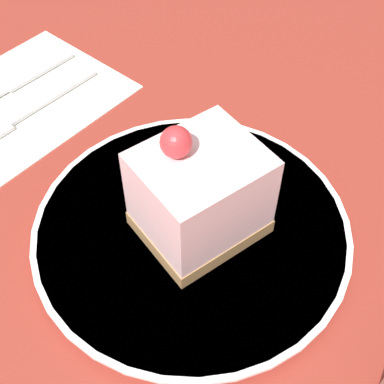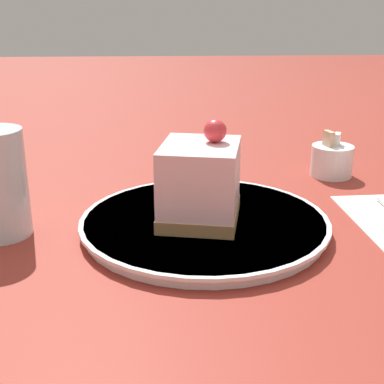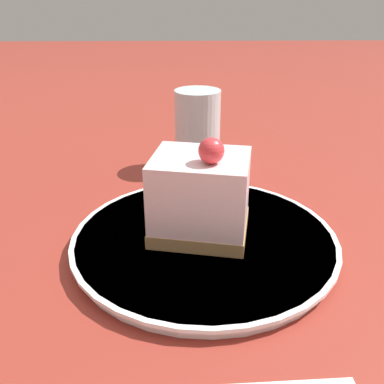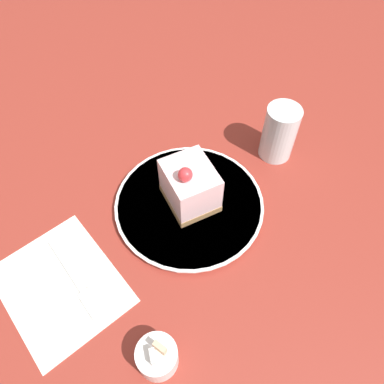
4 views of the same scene
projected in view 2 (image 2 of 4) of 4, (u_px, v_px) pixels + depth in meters
The scene contains 4 objects.
ground_plane at pixel (225, 221), 0.64m from camera, with size 4.00×4.00×0.00m, color maroon.
plate at pixel (204, 223), 0.61m from camera, with size 0.28×0.28×0.01m.
cake_slice at pixel (200, 182), 0.59m from camera, with size 0.10×0.11×0.11m.
sugar_bowl at pixel (332, 160), 0.79m from camera, with size 0.06×0.06×0.07m.
Camera 2 is at (-0.07, -0.59, 0.25)m, focal length 50.00 mm.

